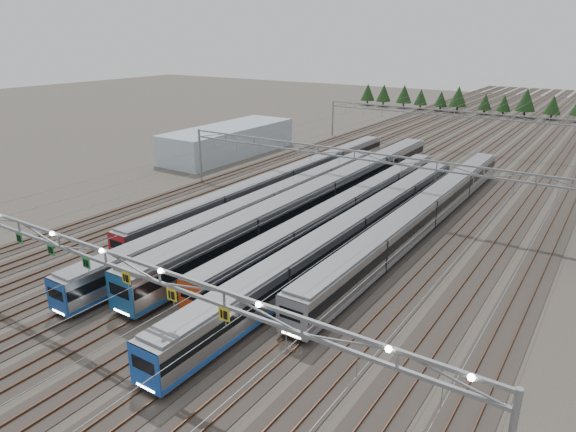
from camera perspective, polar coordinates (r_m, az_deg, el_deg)
The scene contains 13 objects.
ground at distance 42.86m, azimuth -18.50°, elevation -13.29°, with size 400.00×400.00×0.00m, color #47423A.
track_bed at distance 126.36m, azimuth 19.68°, elevation 8.89°, with size 54.00×260.00×5.42m.
train_a at distance 76.64m, azimuth -0.21°, elevation 4.02°, with size 2.63×62.15×3.42m.
train_b at distance 65.24m, azimuth -2.48°, elevation 1.24°, with size 2.72×58.86×3.54m.
train_c at distance 68.53m, azimuth 4.07°, elevation 2.39°, with size 3.18×67.48×4.15m.
train_d at distance 64.57m, azimuth 6.45°, elevation 0.85°, with size 2.57×55.86×3.34m.
train_e at distance 56.78m, azimuth 7.25°, elevation -1.65°, with size 2.87×59.63×3.73m.
train_f at distance 64.05m, azimuth 14.93°, elevation 0.33°, with size 2.90×58.95×3.78m.
gantry_near at distance 39.56m, azimuth -19.77°, elevation -4.64°, with size 56.36×0.61×8.08m.
gantry_mid at distance 69.77m, azimuth 7.35°, elevation 6.05°, with size 56.36×0.36×8.00m.
gantry_far at distance 111.27m, azimuth 17.96°, elevation 10.32°, with size 56.36×0.36×8.00m.
west_shed at distance 102.25m, azimuth -6.58°, elevation 8.32°, with size 10.00×30.00×5.53m, color #A5BBC5.
treeline at distance 162.77m, azimuth 24.11°, elevation 11.49°, with size 100.10×5.60×7.02m.
Camera 1 is at (29.80, -20.97, 22.56)m, focal length 32.00 mm.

